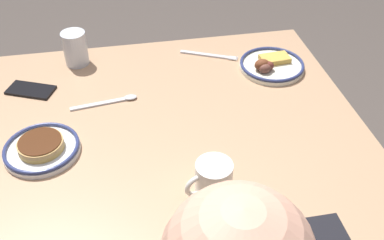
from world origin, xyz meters
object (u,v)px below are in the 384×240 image
plate_center_pancakes (271,65)px  tea_spoon (113,101)px  fork_near (209,55)px  cell_phone (31,90)px  plate_near_main (42,148)px  drinking_glass (76,50)px  coffee_mug (213,179)px

plate_center_pancakes → tea_spoon: plate_center_pancakes is taller
fork_near → plate_center_pancakes: bearing=147.3°
cell_phone → tea_spoon: bearing=-179.1°
plate_near_main → cell_phone: plate_near_main is taller
plate_near_main → cell_phone: (0.06, -0.29, -0.01)m
drinking_glass → coffee_mug: bearing=116.3°
coffee_mug → plate_center_pancakes: bearing=-122.1°
coffee_mug → cell_phone: 0.70m
fork_near → tea_spoon: tea_spoon is taller
plate_near_main → cell_phone: bearing=-79.3°
cell_phone → tea_spoon: tea_spoon is taller
plate_center_pancakes → drinking_glass: bearing=-13.8°
coffee_mug → drinking_glass: 0.73m
plate_center_pancakes → drinking_glass: drinking_glass is taller
coffee_mug → drinking_glass: bearing=-63.7°
drinking_glass → cell_phone: drinking_glass is taller
plate_near_main → coffee_mug: coffee_mug is taller
drinking_glass → plate_center_pancakes: bearing=166.2°
plate_center_pancakes → tea_spoon: bearing=9.5°
drinking_glass → cell_phone: size_ratio=0.80×
fork_near → tea_spoon: 0.40m
tea_spoon → cell_phone: bearing=-22.7°
plate_near_main → plate_center_pancakes: 0.78m
cell_phone → tea_spoon: 0.27m
plate_near_main → cell_phone: 0.30m
coffee_mug → fork_near: (-0.13, -0.62, -0.04)m
fork_near → tea_spoon: bearing=31.2°
coffee_mug → drinking_glass: drinking_glass is taller
fork_near → cell_phone: bearing=9.8°
drinking_glass → tea_spoon: 0.27m
drinking_glass → plate_near_main: bearing=78.5°
plate_center_pancakes → coffee_mug: bearing=57.9°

